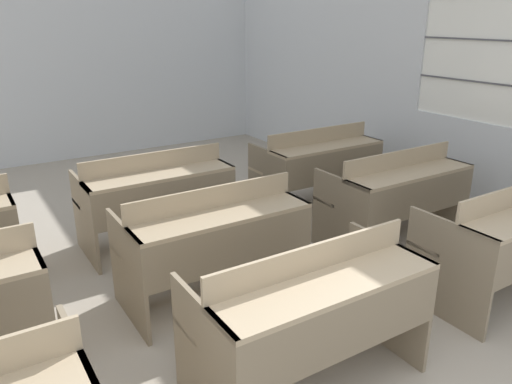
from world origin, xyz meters
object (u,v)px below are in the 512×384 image
(bench_front_center, at_px, (311,310))
(bench_third_center, at_px, (156,194))
(bench_second_right, at_px, (396,193))
(bench_front_right, at_px, (510,236))
(bench_second_center, at_px, (214,238))
(bench_third_right, at_px, (318,164))

(bench_front_center, xyz_separation_m, bench_third_center, (-0.02, 2.19, 0.00))
(bench_second_right, distance_m, bench_third_center, 2.15)
(bench_front_center, bearing_deg, bench_front_right, -0.36)
(bench_second_center, bearing_deg, bench_front_right, -31.19)
(bench_third_center, bearing_deg, bench_second_center, -89.68)
(bench_second_right, bearing_deg, bench_third_center, 149.08)
(bench_second_center, distance_m, bench_third_center, 1.09)
(bench_front_right, relative_size, bench_second_right, 1.00)
(bench_front_right, xyz_separation_m, bench_second_right, (0.01, 1.09, 0.00))
(bench_second_right, xyz_separation_m, bench_third_center, (-1.85, 1.11, 0.00))
(bench_front_center, bearing_deg, bench_second_center, 90.94)
(bench_second_center, bearing_deg, bench_third_right, 30.63)
(bench_third_center, relative_size, bench_third_right, 1.00)
(bench_front_right, distance_m, bench_second_right, 1.09)
(bench_front_center, relative_size, bench_second_center, 1.00)
(bench_front_center, bearing_deg, bench_second_right, 30.71)
(bench_second_center, distance_m, bench_third_right, 2.12)
(bench_second_center, bearing_deg, bench_front_center, -89.06)
(bench_front_center, xyz_separation_m, bench_second_center, (-0.02, 1.10, 0.00))
(bench_front_center, xyz_separation_m, bench_front_right, (1.81, -0.01, 0.00))
(bench_front_center, height_order, bench_second_center, same)
(bench_second_right, bearing_deg, bench_front_right, -90.43)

